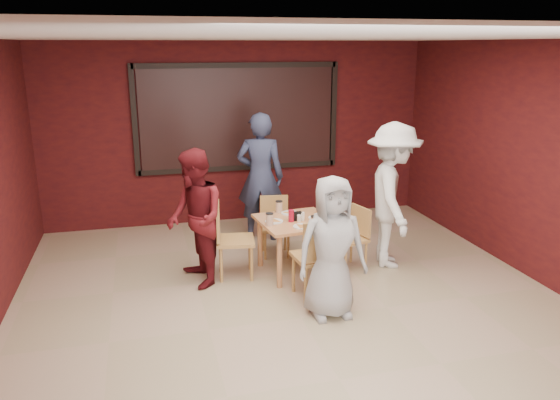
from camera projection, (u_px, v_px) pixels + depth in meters
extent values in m
plane|color=tan|center=(302.00, 318.00, 5.67)|extent=(7.00, 7.00, 0.00)
cube|color=black|center=(239.00, 118.00, 8.43)|extent=(3.00, 0.02, 1.50)
cube|color=tan|center=(296.00, 221.00, 6.64)|extent=(0.96, 0.96, 0.04)
cylinder|color=tan|center=(260.00, 242.00, 6.92)|extent=(0.06, 0.06, 0.65)
cylinder|color=tan|center=(310.00, 236.00, 7.16)|extent=(0.06, 0.06, 0.65)
cylinder|color=tan|center=(280.00, 262.00, 6.30)|extent=(0.06, 0.06, 0.65)
cylinder|color=tan|center=(333.00, 254.00, 6.54)|extent=(0.06, 0.06, 0.65)
cylinder|color=silver|center=(302.00, 226.00, 6.38)|extent=(0.22, 0.22, 0.01)
cone|color=gold|center=(302.00, 225.00, 6.37)|extent=(0.20, 0.20, 0.02)
cylinder|color=beige|center=(314.00, 223.00, 6.31)|extent=(0.09, 0.09, 0.14)
cylinder|color=black|center=(314.00, 216.00, 6.29)|extent=(0.09, 0.09, 0.01)
cylinder|color=silver|center=(290.00, 213.00, 6.88)|extent=(0.22, 0.22, 0.01)
cone|color=gold|center=(290.00, 212.00, 6.88)|extent=(0.20, 0.20, 0.02)
cylinder|color=beige|center=(279.00, 207.00, 6.92)|extent=(0.09, 0.09, 0.14)
cylinder|color=black|center=(279.00, 201.00, 6.89)|extent=(0.09, 0.09, 0.01)
cylinder|color=silver|center=(274.00, 221.00, 6.56)|extent=(0.22, 0.22, 0.01)
cone|color=gold|center=(274.00, 220.00, 6.56)|extent=(0.20, 0.20, 0.02)
cylinder|color=beige|center=(270.00, 220.00, 6.42)|extent=(0.09, 0.09, 0.14)
cylinder|color=black|center=(270.00, 214.00, 6.39)|extent=(0.09, 0.09, 0.01)
cylinder|color=silver|center=(317.00, 218.00, 6.70)|extent=(0.22, 0.22, 0.01)
cone|color=gold|center=(317.00, 217.00, 6.69)|extent=(0.20, 0.20, 0.02)
cylinder|color=beige|center=(321.00, 210.00, 6.81)|extent=(0.09, 0.09, 0.14)
cylinder|color=black|center=(321.00, 204.00, 6.79)|extent=(0.09, 0.09, 0.01)
cylinder|color=white|center=(302.00, 216.00, 6.61)|extent=(0.06, 0.06, 0.10)
cylinder|color=white|center=(299.00, 218.00, 6.56)|extent=(0.05, 0.05, 0.08)
cylinder|color=#A30B25|center=(291.00, 216.00, 6.55)|extent=(0.07, 0.07, 0.15)
cube|color=black|center=(297.00, 216.00, 6.60)|extent=(0.12, 0.06, 0.11)
cube|color=tan|center=(315.00, 257.00, 6.04)|extent=(0.50, 0.50, 0.04)
cylinder|color=tan|center=(323.00, 269.00, 6.34)|extent=(0.04, 0.04, 0.45)
cylinder|color=tan|center=(294.00, 273.00, 6.22)|extent=(0.04, 0.04, 0.45)
cylinder|color=tan|center=(337.00, 282.00, 6.00)|extent=(0.04, 0.04, 0.45)
cylinder|color=tan|center=(306.00, 287.00, 5.88)|extent=(0.04, 0.04, 0.45)
cube|color=tan|center=(323.00, 241.00, 5.78)|extent=(0.46, 0.08, 0.44)
cube|color=tan|center=(275.00, 227.00, 7.27)|extent=(0.43, 0.43, 0.04)
cylinder|color=tan|center=(265.00, 246.00, 7.17)|extent=(0.03, 0.03, 0.37)
cylinder|color=tan|center=(288.00, 245.00, 7.20)|extent=(0.03, 0.03, 0.37)
cylinder|color=tan|center=(263.00, 238.00, 7.46)|extent=(0.03, 0.03, 0.37)
cylinder|color=tan|center=(285.00, 237.00, 7.49)|extent=(0.03, 0.03, 0.37)
cube|color=tan|center=(274.00, 208.00, 7.38)|extent=(0.38, 0.08, 0.36)
cube|color=tan|center=(235.00, 241.00, 6.59)|extent=(0.51, 0.51, 0.04)
cylinder|color=tan|center=(252.00, 264.00, 6.50)|extent=(0.04, 0.04, 0.44)
cylinder|color=tan|center=(250.00, 253.00, 6.85)|extent=(0.04, 0.04, 0.44)
cylinder|color=tan|center=(221.00, 265.00, 6.46)|extent=(0.04, 0.04, 0.44)
cylinder|color=tan|center=(221.00, 254.00, 6.81)|extent=(0.04, 0.04, 0.44)
cube|color=tan|center=(218.00, 221.00, 6.50)|extent=(0.10, 0.45, 0.43)
cube|color=tan|center=(349.00, 239.00, 6.83)|extent=(0.46, 0.46, 0.04)
cylinder|color=tan|center=(331.00, 253.00, 6.94)|extent=(0.03, 0.03, 0.37)
cylinder|color=tan|center=(345.00, 261.00, 6.68)|extent=(0.03, 0.03, 0.37)
cylinder|color=tan|center=(351.00, 248.00, 7.09)|extent=(0.03, 0.03, 0.37)
cylinder|color=tan|center=(366.00, 256.00, 6.82)|extent=(0.03, 0.03, 0.37)
cube|color=tan|center=(361.00, 221.00, 6.85)|extent=(0.12, 0.38, 0.36)
imported|color=#A7A7A7|center=(332.00, 248.00, 5.55)|extent=(0.73, 0.48, 1.50)
imported|color=#313857|center=(260.00, 177.00, 7.77)|extent=(0.77, 0.62, 1.84)
imported|color=maroon|center=(195.00, 219.00, 6.27)|extent=(0.73, 0.87, 1.62)
imported|color=white|center=(392.00, 196.00, 6.83)|extent=(0.97, 1.32, 1.83)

